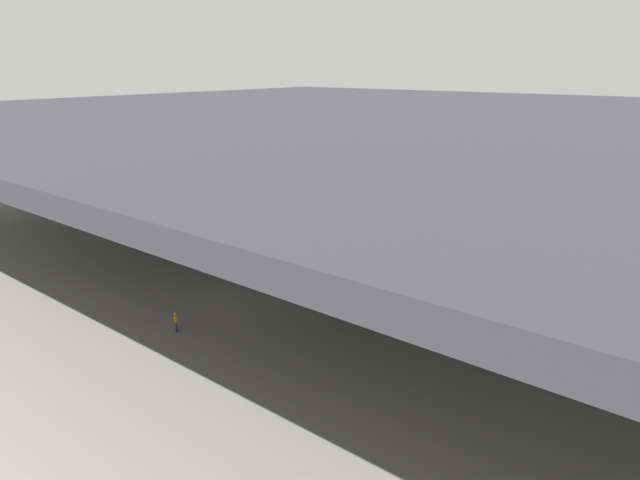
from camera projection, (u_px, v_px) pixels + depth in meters
name	position (u px, v px, depth m)	size (l,w,h in m)	color
ground_plane	(359.00, 253.00, 59.07)	(110.00, 110.00, 0.00)	gray
hangar_structure	(426.00, 116.00, 65.18)	(121.00, 99.00, 14.24)	#4C4F54
airplane_main	(350.00, 221.00, 58.18)	(37.76, 39.27, 12.20)	white
boarding_stairs	(275.00, 273.00, 51.45)	(4.38, 1.58, 4.81)	slate
crew_worker_near_nose	(176.00, 321.00, 41.37)	(0.43, 0.40, 1.61)	#232838
crew_worker_by_stairs	(306.00, 265.00, 52.66)	(0.54, 0.30, 1.76)	#232838
airplane_distant	(363.00, 163.00, 95.08)	(31.55, 30.65, 10.09)	white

